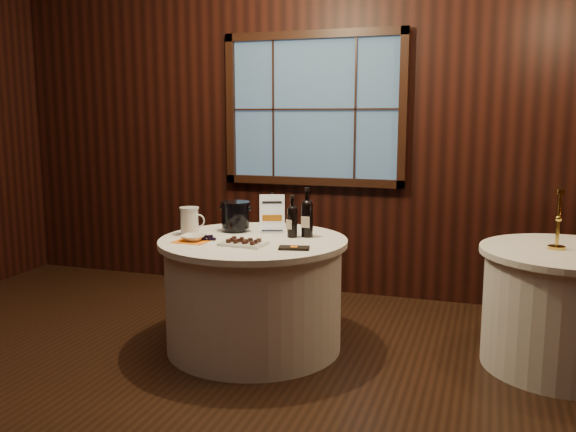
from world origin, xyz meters
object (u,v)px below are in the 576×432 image
(side_table, at_px, (565,309))
(grape_bunch, at_px, (208,238))
(chocolate_box, at_px, (294,248))
(main_table, at_px, (254,293))
(port_bottle_right, at_px, (307,216))
(port_bottle_left, at_px, (292,219))
(sign_stand, at_px, (272,219))
(brass_candlestick, at_px, (558,228))
(ice_bucket, at_px, (235,216))
(glass_pitcher, at_px, (190,221))
(chocolate_plate, at_px, (243,242))
(cracker_bowl, at_px, (193,238))

(side_table, relative_size, grape_bunch, 7.01)
(side_table, distance_m, chocolate_box, 1.76)
(main_table, distance_m, port_bottle_right, 0.65)
(port_bottle_left, distance_m, port_bottle_right, 0.11)
(sign_stand, distance_m, brass_candlestick, 1.88)
(ice_bucket, bearing_deg, port_bottle_right, -2.84)
(glass_pitcher, bearing_deg, port_bottle_right, 2.33)
(side_table, xyz_separation_m, chocolate_plate, (-1.98, -0.51, 0.40))
(brass_candlestick, bearing_deg, cracker_bowl, -167.57)
(grape_bunch, distance_m, cracker_bowl, 0.10)
(chocolate_plate, height_order, grape_bunch, chocolate_plate)
(port_bottle_left, bearing_deg, side_table, 28.07)
(chocolate_plate, distance_m, grape_bunch, 0.28)
(main_table, xyz_separation_m, sign_stand, (0.05, 0.24, 0.48))
(main_table, height_order, port_bottle_right, port_bottle_right)
(ice_bucket, height_order, cracker_bowl, ice_bucket)
(glass_pitcher, bearing_deg, chocolate_plate, -33.28)
(ice_bucket, bearing_deg, port_bottle_left, -9.15)
(side_table, bearing_deg, ice_bucket, -177.59)
(chocolate_plate, xyz_separation_m, brass_candlestick, (1.91, 0.51, 0.12))
(ice_bucket, relative_size, glass_pitcher, 1.11)
(port_bottle_right, height_order, ice_bucket, port_bottle_right)
(port_bottle_left, bearing_deg, cracker_bowl, -127.61)
(main_table, bearing_deg, sign_stand, 78.88)
(cracker_bowl, xyz_separation_m, brass_candlestick, (2.28, 0.50, 0.11))
(port_bottle_left, height_order, ice_bucket, port_bottle_left)
(sign_stand, relative_size, grape_bunch, 1.85)
(chocolate_box, distance_m, brass_candlestick, 1.65)
(ice_bucket, bearing_deg, glass_pitcher, -140.32)
(glass_pitcher, height_order, cracker_bowl, glass_pitcher)
(ice_bucket, height_order, chocolate_plate, ice_bucket)
(main_table, distance_m, sign_stand, 0.54)
(cracker_bowl, bearing_deg, ice_bucket, 71.83)
(ice_bucket, relative_size, chocolate_plate, 0.72)
(port_bottle_left, bearing_deg, main_table, -127.67)
(port_bottle_left, xyz_separation_m, glass_pitcher, (-0.71, -0.14, -0.03))
(side_table, relative_size, glass_pitcher, 5.57)
(main_table, bearing_deg, ice_bucket, 136.57)
(glass_pitcher, bearing_deg, sign_stand, 14.65)
(chocolate_plate, xyz_separation_m, cracker_bowl, (-0.37, 0.01, 0.01))
(port_bottle_left, bearing_deg, port_bottle_right, 49.10)
(main_table, distance_m, grape_bunch, 0.50)
(grape_bunch, bearing_deg, chocolate_plate, -11.21)
(side_table, height_order, grape_bunch, grape_bunch)
(glass_pitcher, bearing_deg, main_table, -9.98)
(port_bottle_left, bearing_deg, brass_candlestick, 28.32)
(grape_bunch, bearing_deg, ice_bucket, 83.03)
(main_table, relative_size, brass_candlestick, 3.38)
(brass_candlestick, bearing_deg, grape_bunch, -168.24)
(main_table, bearing_deg, port_bottle_right, 28.75)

